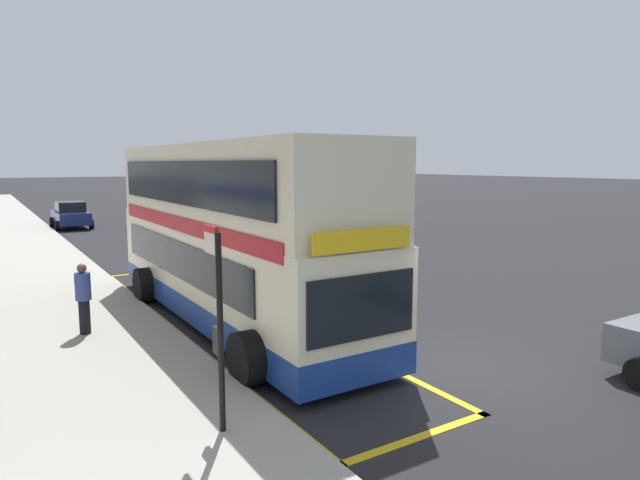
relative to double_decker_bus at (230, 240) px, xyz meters
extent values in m
plane|color=black|center=(2.46, 26.65, -2.06)|extent=(260.00, 260.00, 0.00)
cube|color=beige|center=(0.01, 0.01, -0.71)|extent=(2.44, 10.99, 2.30)
cube|color=beige|center=(0.01, 0.01, 1.39)|extent=(2.41, 10.77, 1.90)
cube|color=navy|center=(0.01, 0.01, -1.56)|extent=(2.46, 11.01, 0.60)
cube|color=#B2191E|center=(0.01, 0.01, 0.46)|extent=(2.47, 10.11, 0.36)
cube|color=black|center=(-1.23, 0.41, -0.41)|extent=(0.04, 8.79, 0.90)
cube|color=black|center=(-1.23, 0.01, 1.44)|extent=(0.04, 9.67, 1.00)
cube|color=black|center=(0.01, -5.50, -0.46)|extent=(2.14, 0.04, 1.10)
cube|color=yellow|center=(0.01, -5.50, 0.66)|extent=(1.95, 0.04, 0.36)
cylinder|color=black|center=(-1.30, -3.94, -1.56)|extent=(0.56, 1.00, 1.00)
cylinder|color=black|center=(1.31, -3.94, -1.56)|extent=(0.56, 1.00, 1.00)
cylinder|color=black|center=(-1.30, 3.03, -1.56)|extent=(0.56, 1.00, 1.00)
cylinder|color=black|center=(1.31, 3.03, -1.56)|extent=(0.56, 1.00, 1.00)
cube|color=gold|center=(-1.46, 0.17, -2.06)|extent=(0.16, 14.50, 0.01)
cube|color=gold|center=(1.30, 0.17, -2.06)|extent=(0.16, 14.50, 0.01)
cube|color=gold|center=(-0.08, -7.01, -2.06)|extent=(2.92, 0.16, 0.01)
cube|color=gold|center=(-0.08, 7.34, -2.06)|extent=(2.92, 0.16, 0.01)
cylinder|color=black|center=(-2.50, -5.54, -0.49)|extent=(0.09, 0.09, 2.87)
cube|color=silver|center=(-2.50, -5.28, 0.77)|extent=(0.05, 0.42, 0.30)
cube|color=red|center=(-2.50, -5.28, 0.97)|extent=(0.05, 0.42, 0.10)
cube|color=black|center=(-2.50, -5.44, -0.62)|extent=(0.06, 0.28, 0.40)
cube|color=black|center=(7.39, 18.10, -1.40)|extent=(1.76, 4.20, 0.72)
cube|color=black|center=(7.39, 18.00, -0.74)|extent=(1.52, 1.90, 0.60)
cylinder|color=black|center=(6.45, 19.40, -1.76)|extent=(0.22, 0.60, 0.60)
cylinder|color=black|center=(8.32, 19.40, -1.76)|extent=(0.22, 0.60, 0.60)
cylinder|color=black|center=(6.45, 16.80, -1.76)|extent=(0.22, 0.60, 0.60)
cylinder|color=black|center=(8.32, 16.80, -1.76)|extent=(0.22, 0.60, 0.60)
cube|color=navy|center=(-0.37, 23.90, -1.40)|extent=(1.76, 4.20, 0.72)
cube|color=black|center=(-0.37, 23.80, -0.74)|extent=(1.52, 1.90, 0.60)
cylinder|color=black|center=(-1.31, 25.20, -1.76)|extent=(0.22, 0.60, 0.60)
cylinder|color=black|center=(0.56, 25.20, -1.76)|extent=(0.22, 0.60, 0.60)
cylinder|color=black|center=(-1.31, 22.60, -1.76)|extent=(0.22, 0.60, 0.60)
cylinder|color=black|center=(0.56, 22.60, -1.76)|extent=(0.22, 0.60, 0.60)
cylinder|color=black|center=(-3.38, 0.36, -1.53)|extent=(0.24, 0.24, 0.78)
cylinder|color=#33478C|center=(-3.38, 0.36, -0.84)|extent=(0.34, 0.34, 0.62)
sphere|color=brown|center=(-3.38, 0.36, -0.42)|extent=(0.21, 0.21, 0.21)
camera|label=1|loc=(-5.27, -12.57, 1.89)|focal=30.79mm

